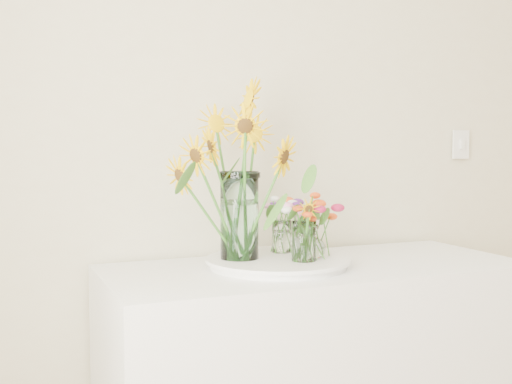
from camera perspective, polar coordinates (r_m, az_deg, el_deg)
tray at (r=2.11m, az=1.96°, el=-6.34°), size 0.45×0.45×0.02m
mason_jar at (r=2.07m, az=-1.49°, el=-2.13°), size 0.13×0.13×0.29m
sunflower_bouquet at (r=2.06m, az=-1.50°, el=1.90°), size 0.86×0.86×0.58m
small_vase_a at (r=2.04m, az=4.27°, el=-4.43°), size 0.10×0.10×0.13m
wildflower_posy_a at (r=2.04m, az=4.27°, el=-3.18°), size 0.17×0.17×0.22m
small_vase_b at (r=2.12m, az=5.16°, el=-4.41°), size 0.10×0.10×0.11m
wildflower_posy_b at (r=2.11m, az=5.16°, el=-3.21°), size 0.21×0.21×0.20m
small_vase_c at (r=2.20m, az=2.30°, el=-4.02°), size 0.08×0.08×0.12m
wildflower_posy_c at (r=2.20m, az=2.30°, el=-2.86°), size 0.17×0.17×0.21m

